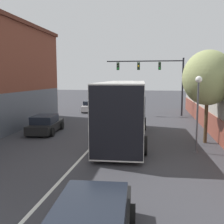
# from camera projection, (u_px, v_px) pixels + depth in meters

# --- Properties ---
(lane_center_line) EXTENTS (0.14, 41.51, 0.01)m
(lane_center_line) POSITION_uv_depth(u_px,v_px,m) (102.00, 136.00, 18.12)
(lane_center_line) COLOR silver
(lane_center_line) RESTS_ON ground_plane
(bus) EXTENTS (3.20, 10.58, 3.73)m
(bus) POSITION_uv_depth(u_px,v_px,m) (124.00, 108.00, 16.65)
(bus) COLOR silver
(bus) RESTS_ON ground_plane
(parked_car_left_near) EXTENTS (2.18, 4.10, 1.29)m
(parked_car_left_near) POSITION_uv_depth(u_px,v_px,m) (45.00, 124.00, 19.03)
(parked_car_left_near) COLOR black
(parked_car_left_near) RESTS_ON ground_plane
(parked_car_left_mid) EXTENTS (2.07, 4.39, 1.28)m
(parked_car_left_mid) POSITION_uv_depth(u_px,v_px,m) (91.00, 106.00, 31.13)
(parked_car_left_mid) COLOR silver
(parked_car_left_mid) RESTS_ON ground_plane
(traffic_signal_gantry) EXTENTS (8.08, 0.36, 6.01)m
(traffic_signal_gantry) POSITION_uv_depth(u_px,v_px,m) (156.00, 73.00, 27.46)
(traffic_signal_gantry) COLOR black
(traffic_signal_gantry) RESTS_ON ground_plane
(street_lamp) EXTENTS (0.35, 0.35, 4.07)m
(street_lamp) POSITION_uv_depth(u_px,v_px,m) (198.00, 105.00, 13.71)
(street_lamp) COLOR #47474C
(street_lamp) RESTS_ON ground_plane
(street_tree_near) EXTENTS (3.00, 2.70, 5.63)m
(street_tree_near) POSITION_uv_depth(u_px,v_px,m) (208.00, 78.00, 15.64)
(street_tree_near) COLOR #4C3823
(street_tree_near) RESTS_ON ground_plane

